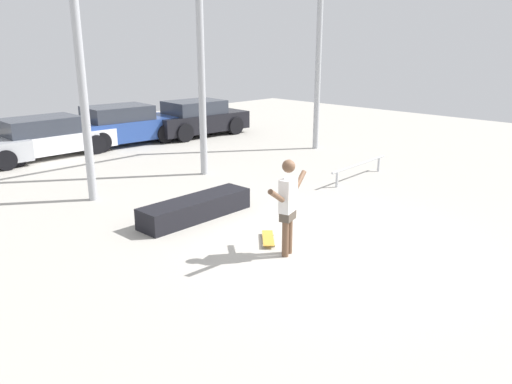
# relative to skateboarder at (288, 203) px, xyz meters

# --- Properties ---
(ground_plane) EXTENTS (36.00, 36.00, 0.00)m
(ground_plane) POSITION_rel_skateboarder_xyz_m (0.86, -0.05, -0.99)
(ground_plane) COLOR #B2ADA3
(skateboarder) EXTENTS (1.44, 0.53, 1.76)m
(skateboarder) POSITION_rel_skateboarder_xyz_m (0.00, 0.00, 0.00)
(skateboarder) COLOR brown
(skateboarder) RESTS_ON ground_plane
(skateboard) EXTENTS (0.70, 0.71, 0.08)m
(skateboard) POSITION_rel_skateboarder_xyz_m (0.20, 0.67, -0.92)
(skateboard) COLOR gold
(skateboard) RESTS_ON ground_plane
(grind_box) EXTENTS (2.68, 0.77, 0.45)m
(grind_box) POSITION_rel_skateboarder_xyz_m (0.06, 2.69, -0.76)
(grind_box) COLOR black
(grind_box) RESTS_ON ground_plane
(grind_rail) EXTENTS (2.73, 0.21, 0.45)m
(grind_rail) POSITION_rel_skateboarder_xyz_m (5.31, 2.02, -0.62)
(grind_rail) COLOR #B7BABF
(grind_rail) RESTS_ON ground_plane
(canopy_support_right) EXTENTS (5.36, 0.20, 6.18)m
(canopy_support_right) POSITION_rel_skateboarder_xyz_m (5.18, 5.50, 2.74)
(canopy_support_right) COLOR #A5A8AD
(canopy_support_right) RESTS_ON ground_plane
(parked_car_white) EXTENTS (4.26, 1.84, 1.31)m
(parked_car_white) POSITION_rel_skateboarder_xyz_m (0.36, 11.04, -0.35)
(parked_car_white) COLOR white
(parked_car_white) RESTS_ON ground_plane
(parked_car_blue) EXTENTS (4.25, 2.20, 1.44)m
(parked_car_blue) POSITION_rel_skateboarder_xyz_m (3.26, 11.09, -0.29)
(parked_car_blue) COLOR #284793
(parked_car_blue) RESTS_ON ground_plane
(parked_car_black) EXTENTS (4.13, 2.11, 1.42)m
(parked_car_black) POSITION_rel_skateboarder_xyz_m (6.41, 10.55, -0.30)
(parked_car_black) COLOR black
(parked_car_black) RESTS_ON ground_plane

